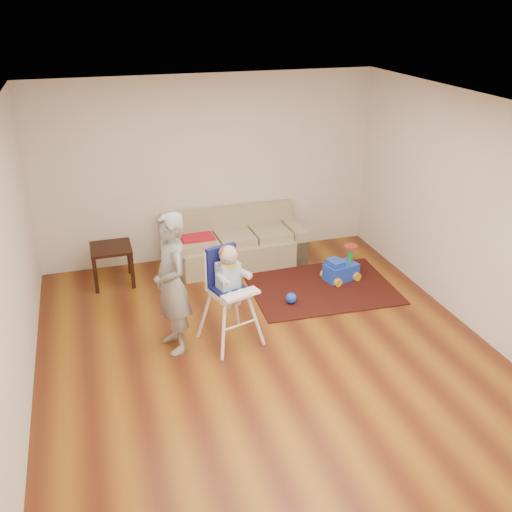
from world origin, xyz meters
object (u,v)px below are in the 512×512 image
object	(u,v)px
high_chair	(230,296)
ride_on_toy	(341,263)
toy_ball	(291,298)
adult	(172,284)
side_table	(113,265)
sofa	(234,240)

from	to	relation	value
high_chair	ride_on_toy	bearing A→B (deg)	12.24
toy_ball	high_chair	size ratio (longest dim) A/B	0.12
ride_on_toy	adult	bearing A→B (deg)	-172.48
side_table	adult	bearing A→B (deg)	-73.46
ride_on_toy	high_chair	bearing A→B (deg)	-164.97
sofa	side_table	size ratio (longest dim) A/B	3.75
side_table	toy_ball	size ratio (longest dim) A/B	3.73
side_table	high_chair	size ratio (longest dim) A/B	0.45
sofa	side_table	world-z (taller)	sofa
high_chair	side_table	bearing A→B (deg)	105.15
ride_on_toy	high_chair	size ratio (longest dim) A/B	0.40
toy_ball	ride_on_toy	bearing A→B (deg)	26.10
side_table	adult	xyz separation A→B (m)	(0.55, -1.84, 0.54)
sofa	toy_ball	xyz separation A→B (m)	(0.39, -1.39, -0.30)
adult	toy_ball	bearing A→B (deg)	98.06
sofa	side_table	bearing A→B (deg)	-178.89
sofa	adult	world-z (taller)	adult
side_table	toy_ball	distance (m)	2.52
sofa	adult	bearing A→B (deg)	-123.91
sofa	ride_on_toy	xyz separation A→B (m)	(1.29, -0.95, -0.13)
toy_ball	high_chair	xyz separation A→B (m)	(-0.97, -0.59, 0.49)
ride_on_toy	toy_ball	world-z (taller)	ride_on_toy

